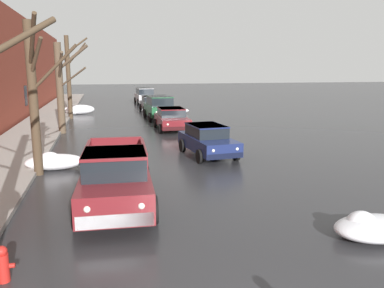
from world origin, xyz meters
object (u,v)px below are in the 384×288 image
Objects in this scene: bare_tree_mid_block at (61,85)px; pickup_truck_maroon_approaching_near_lane at (116,177)px; bare_tree_second_along_sidewalk at (34,93)px; suv_green_parked_far_down_block at (160,107)px; sedan_grey_queued_behind_truck at (152,103)px; sedan_darkblue_parked_kerbside_close at (207,140)px; sedan_maroon_parked_kerbside_mid at (172,118)px; suv_silver_at_far_intersection at (145,95)px; bare_tree_far_down_block at (69,75)px; fire_hydrant at (3,264)px.

bare_tree_mid_block is 1.02× the size of pickup_truck_maroon_approaching_near_lane.
bare_tree_second_along_sidewalk is 1.23× the size of suv_green_parked_far_down_block.
pickup_truck_maroon_approaching_near_lane reaches higher than sedan_grey_queued_behind_truck.
pickup_truck_maroon_approaching_near_lane is 19.76m from suv_green_parked_far_down_block.
bare_tree_second_along_sidewalk is at bearing -114.01° from suv_green_parked_far_down_block.
bare_tree_second_along_sidewalk is 7.56m from sedan_darkblue_parked_kerbside_close.
sedan_maroon_parked_kerbside_mid is 0.96× the size of suv_silver_at_far_intersection.
bare_tree_far_down_block is 1.40× the size of suv_silver_at_far_intersection.
bare_tree_far_down_block is 21.68m from pickup_truck_maroon_approaching_near_lane.
suv_silver_at_far_intersection is (0.42, 19.14, 0.23)m from sedan_maroon_parked_kerbside_mid.
suv_green_parked_far_down_block reaches higher than fire_hydrant.
fire_hydrant is (0.39, -17.52, -2.59)m from bare_tree_mid_block.
bare_tree_mid_block is 13.46m from sedan_grey_queued_behind_truck.
pickup_truck_maroon_approaching_near_lane is 1.17× the size of suv_silver_at_far_intersection.
sedan_maroon_parked_kerbside_mid is 1.11× the size of sedan_grey_queued_behind_truck.
bare_tree_second_along_sidewalk reaches higher than fire_hydrant.
bare_tree_mid_block is at bearing 89.88° from bare_tree_second_along_sidewalk.
fire_hydrant is at bearing -110.08° from sedan_maroon_parked_kerbside_mid.
suv_silver_at_far_intersection is (0.22, 7.66, 0.24)m from sedan_grey_queued_behind_truck.
bare_tree_far_down_block reaches higher than suv_silver_at_far_intersection.
suv_green_parked_far_down_block is 23.84m from fire_hydrant.
fire_hydrant is at bearing -86.95° from bare_tree_second_along_sidewalk.
suv_silver_at_far_intersection is (4.53, 32.87, 0.11)m from pickup_truck_maroon_approaching_near_lane.
pickup_truck_maroon_approaching_near_lane is at bearing -79.31° from bare_tree_mid_block.
bare_tree_second_along_sidewalk is 5.29m from pickup_truck_maroon_approaching_near_lane.
sedan_maroon_parked_kerbside_mid reaches higher than fire_hydrant.
suv_green_parked_far_down_block is 13.56m from suv_silver_at_far_intersection.
suv_silver_at_far_intersection reaches higher than sedan_maroon_parked_kerbside_mid.
sedan_maroon_parked_kerbside_mid is at bearing -1.33° from bare_tree_mid_block.
fire_hydrant is at bearing -102.78° from sedan_grey_queued_behind_truck.
suv_silver_at_far_intersection reaches higher than fire_hydrant.
sedan_darkblue_parked_kerbside_close is at bearing -89.31° from suv_green_parked_far_down_block.
sedan_maroon_parked_kerbside_mid is at bearing -91.26° from suv_silver_at_far_intersection.
sedan_grey_queued_behind_truck reaches higher than fire_hydrant.
bare_tree_mid_block is at bearing -89.76° from bare_tree_far_down_block.
fire_hydrant is at bearing -105.59° from suv_green_parked_far_down_block.
sedan_grey_queued_behind_truck is at bearing 90.06° from sedan_darkblue_parked_kerbside_close.
bare_tree_far_down_block reaches higher than bare_tree_mid_block.
sedan_darkblue_parked_kerbside_close is at bearing -65.85° from bare_tree_far_down_block.
pickup_truck_maroon_approaching_near_lane is at bearing 58.42° from fire_hydrant.
bare_tree_second_along_sidewalk is 7.96× the size of fire_hydrant.
suv_silver_at_far_intersection is at bearing 58.03° from bare_tree_far_down_block.
sedan_darkblue_parked_kerbside_close reaches higher than fire_hydrant.
sedan_grey_queued_behind_truck is at bearing 80.30° from pickup_truck_maroon_approaching_near_lane.
pickup_truck_maroon_approaching_near_lane reaches higher than sedan_darkblue_parked_kerbside_close.
bare_tree_mid_block is at bearing 130.66° from sedan_darkblue_parked_kerbside_close.
bare_tree_second_along_sidewalk is 9.86m from bare_tree_mid_block.
suv_silver_at_far_intersection is at bearing 76.03° from bare_tree_second_along_sidewalk.
pickup_truck_maroon_approaching_near_lane is 1.17× the size of suv_green_parked_far_down_block.
pickup_truck_maroon_approaching_near_lane is (2.62, -13.89, -2.07)m from bare_tree_mid_block.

